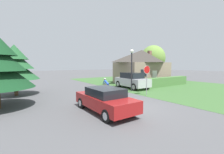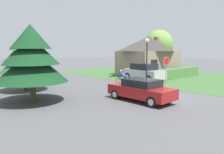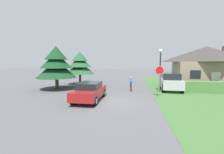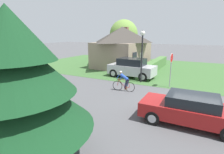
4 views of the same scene
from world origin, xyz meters
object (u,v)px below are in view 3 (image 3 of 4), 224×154
Objects in this scene: conifer_tall_far at (80,64)px; conifer_tall_near at (56,64)px; street_lamp at (160,61)px; cottage_house at (206,66)px; sedan_left_lane at (90,91)px; stop_sign at (159,75)px; parked_suv_right at (170,82)px; cyclist at (131,84)px.

conifer_tall_near is at bearing -105.42° from conifer_tall_far.
street_lamp is at bearing -0.22° from conifer_tall_near.
cottage_house is 1.84× the size of sedan_left_lane.
cottage_house reaches higher than street_lamp.
stop_sign is (-6.82, -7.31, -0.71)m from cottage_house.
cottage_house is 15.62m from sedan_left_lane.
conifer_tall_near is at bearing -162.11° from cottage_house.
conifer_tall_far is at bearing 79.26° from parked_suv_right.
street_lamp is (-1.34, -1.41, 2.26)m from parked_suv_right.
street_lamp is (-6.39, -4.78, 0.55)m from cottage_house.
conifer_tall_near is 4.40m from conifer_tall_far.
cyclist is at bearing 2.02° from conifer_tall_near.
conifer_tall_far reaches higher than stop_sign.
conifer_tall_far reaches higher than street_lamp.
conifer_tall_near is (-10.98, 2.57, 0.93)m from stop_sign.
cyclist is at bearing -43.76° from stop_sign.
cottage_house is 1.79× the size of parked_suv_right.
cottage_house reaches higher than conifer_tall_far.
sedan_left_lane is 0.96× the size of conifer_tall_far.
conifer_tall_far reaches higher than sedan_left_lane.
parked_suv_right is (-5.05, -3.37, -1.71)m from cottage_house.
cottage_house is at bearing -53.98° from sedan_left_lane.
stop_sign is at bearing -34.77° from conifer_tall_far.
street_lamp is 11.11m from conifer_tall_far.
cyclist is 8.55m from conifer_tall_far.
cottage_house is at bearing 1.71° from conifer_tall_far.
parked_suv_right is 12.97m from conifer_tall_near.
conifer_tall_far is (1.17, 4.24, -0.03)m from conifer_tall_near.
cyclist is 0.37× the size of conifer_tall_far.
conifer_tall_far is at bearing -29.79° from stop_sign.
conifer_tall_near is (-5.33, 4.47, 2.12)m from sedan_left_lane.
cyclist is 8.73m from conifer_tall_near.
cottage_house is 18.42m from conifer_tall_near.
stop_sign is at bearing 158.98° from parked_suv_right.
conifer_tall_near reaches higher than street_lamp.
sedan_left_lane is at bearing -39.96° from conifer_tall_near.
street_lamp is at bearing -54.40° from sedan_left_lane.
stop_sign reaches higher than sedan_left_lane.
stop_sign is at bearing -145.12° from cyclist.
street_lamp is (6.08, 4.42, 2.45)m from sedan_left_lane.
cyclist is 3.87m from street_lamp.
sedan_left_lane is 7.91m from street_lamp.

